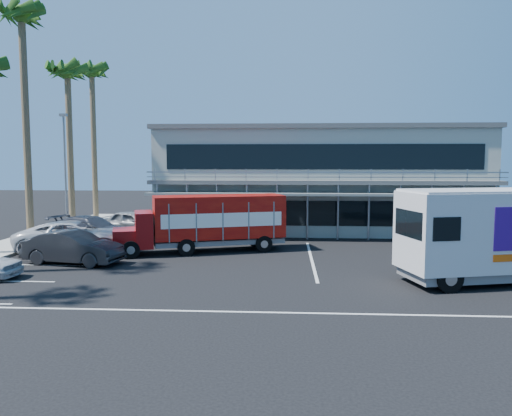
{
  "coord_description": "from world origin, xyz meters",
  "views": [
    {
      "loc": [
        0.69,
        -21.9,
        4.94
      ],
      "look_at": [
        -0.98,
        5.96,
        2.3
      ],
      "focal_mm": 35.0,
      "sensor_mm": 36.0,
      "label": 1
    }
  ],
  "objects": [
    {
      "name": "red_truck",
      "position": [
        -3.56,
        4.8,
        1.68
      ],
      "size": [
        9.3,
        4.85,
        3.06
      ],
      "rotation": [
        0.0,
        0.0,
        0.32
      ],
      "color": "maroon",
      "rests_on": "ground"
    },
    {
      "name": "building",
      "position": [
        3.0,
        14.94,
        3.66
      ],
      "size": [
        22.4,
        12.0,
        7.3
      ],
      "color": "#9DA597",
      "rests_on": "ground"
    },
    {
      "name": "parked_car_c",
      "position": [
        -10.65,
        4.12,
        0.85
      ],
      "size": [
        6.51,
        3.83,
        1.7
      ],
      "primitive_type": "imported",
      "rotation": [
        0.0,
        0.0,
        1.74
      ],
      "color": "silver",
      "rests_on": "ground"
    },
    {
      "name": "parked_car_e",
      "position": [
        -9.5,
        10.8,
        0.81
      ],
      "size": [
        5.1,
        3.4,
        1.61
      ],
      "primitive_type": "imported",
      "rotation": [
        0.0,
        0.0,
        1.22
      ],
      "color": "gray",
      "rests_on": "ground"
    },
    {
      "name": "palm_f",
      "position": [
        -15.1,
        18.5,
        11.47
      ],
      "size": [
        2.8,
        2.8,
        13.25
      ],
      "color": "brown",
      "rests_on": "ground"
    },
    {
      "name": "curb_strip",
      "position": [
        -15.0,
        6.0,
        0.08
      ],
      "size": [
        3.0,
        32.0,
        0.16
      ],
      "primitive_type": "cube",
      "color": "#A5A399",
      "rests_on": "ground"
    },
    {
      "name": "parked_car_d",
      "position": [
        -11.18,
        7.6,
        0.79
      ],
      "size": [
        5.85,
        3.71,
        1.58
      ],
      "primitive_type": "imported",
      "rotation": [
        0.0,
        0.0,
        1.27
      ],
      "color": "#282C36",
      "rests_on": "ground"
    },
    {
      "name": "light_pole_far",
      "position": [
        -14.2,
        11.0,
        4.5
      ],
      "size": [
        0.5,
        0.25,
        8.09
      ],
      "color": "gray",
      "rests_on": "ground"
    },
    {
      "name": "ground",
      "position": [
        0.0,
        0.0,
        0.0
      ],
      "size": [
        120.0,
        120.0,
        0.0
      ],
      "primitive_type": "plane",
      "color": "black",
      "rests_on": "ground"
    },
    {
      "name": "palm_d",
      "position": [
        -15.2,
        8.0,
        12.8
      ],
      "size": [
        2.8,
        2.8,
        14.75
      ],
      "color": "brown",
      "rests_on": "ground"
    },
    {
      "name": "white_van",
      "position": [
        9.25,
        -1.33,
        2.02
      ],
      "size": [
        8.18,
        4.43,
        3.8
      ],
      "rotation": [
        0.0,
        0.0,
        0.24
      ],
      "color": "silver",
      "rests_on": "ground"
    },
    {
      "name": "palm_e",
      "position": [
        -14.7,
        13.0,
        10.57
      ],
      "size": [
        2.8,
        2.8,
        12.25
      ],
      "color": "brown",
      "rests_on": "ground"
    },
    {
      "name": "parked_car_b",
      "position": [
        -9.5,
        1.2,
        0.79
      ],
      "size": [
        5.03,
        2.55,
        1.58
      ],
      "primitive_type": "imported",
      "rotation": [
        0.0,
        0.0,
        1.38
      ],
      "color": "black",
      "rests_on": "ground"
    }
  ]
}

